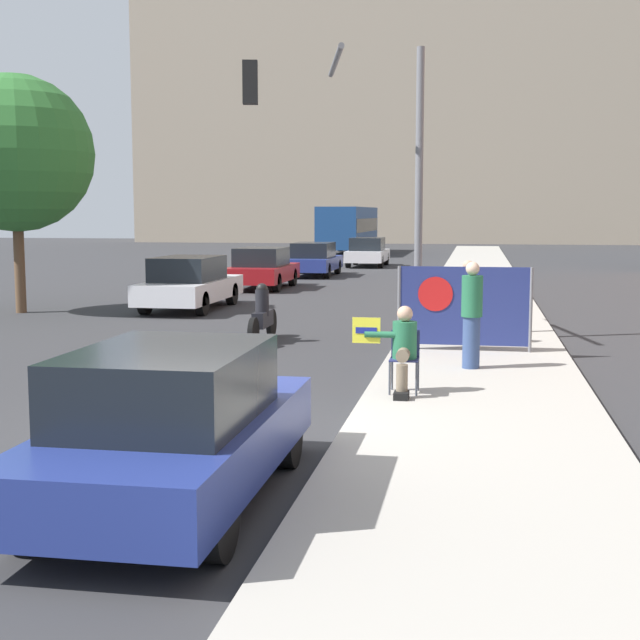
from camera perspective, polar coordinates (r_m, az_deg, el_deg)
The scene contains 16 objects.
ground_plane at distance 10.82m, azimuth -7.28°, elevation -7.32°, with size 160.00×160.00×0.00m, color #303033.
sidewalk_curb at distance 25.14m, azimuth 10.08°, elevation 0.86°, with size 3.19×90.00×0.13m, color #A8A399.
building_backdrop_far at distance 84.90m, azimuth 6.62°, elevation 13.28°, with size 52.00×12.00×24.46m.
seated_protester at distance 12.42m, azimuth 5.30°, elevation -1.72°, with size 0.93×0.77×1.23m.
jogger_on_sidewalk at distance 14.60m, azimuth 9.69°, elevation 0.37°, with size 0.34×0.34×1.73m.
pedestrian_behind at distance 17.38m, azimuth 9.42°, elevation 1.17°, with size 0.34×0.34×1.61m.
protest_banner at distance 16.46m, azimuth 9.16°, elevation 0.88°, with size 2.44×0.06×1.54m.
traffic_light_pole at distance 18.26m, azimuth 2.34°, elevation 11.39°, with size 3.58×3.34×5.80m.
parked_car_curbside at distance 8.21m, azimuth -9.40°, elevation -6.73°, with size 1.75×4.16×1.46m.
car_on_road_nearest at distance 24.74m, azimuth -8.34°, elevation 2.35°, with size 1.77×4.63×1.47m.
car_on_road_midblock at distance 31.45m, azimuth -3.71°, elevation 3.33°, with size 1.82×4.29×1.45m.
car_on_road_distant at distance 37.73m, azimuth -0.39°, elevation 3.91°, with size 1.80×4.49×1.42m.
car_on_road_far_lane at distance 44.65m, azimuth 3.07°, elevation 4.37°, with size 1.81×4.30×1.44m.
city_bus_on_road at distance 58.94m, azimuth 1.86°, elevation 5.98°, with size 2.53×11.52×3.05m.
motorcycle_on_road at distance 18.32m, azimuth -3.70°, elevation 0.22°, with size 0.28×2.17×1.22m.
street_tree_near_curb at distance 25.02m, azimuth -18.93°, elevation 10.04°, with size 4.11×4.11×6.26m.
Camera 1 is at (3.14, -10.01, 2.64)m, focal length 50.00 mm.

